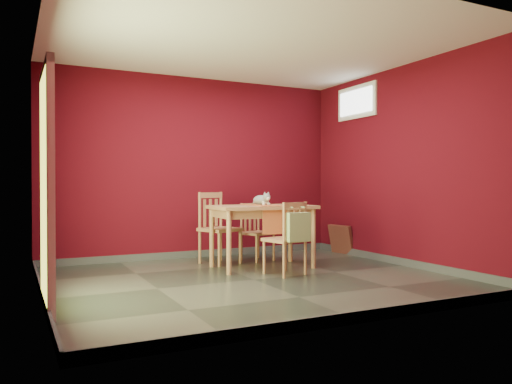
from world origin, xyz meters
name	(u,v)px	position (x,y,z in m)	size (l,w,h in m)	color
ground	(254,280)	(0.00, 0.00, 0.00)	(4.50, 4.50, 0.00)	#2D342D
room_shell	(254,275)	(0.00, 0.00, 0.05)	(4.50, 4.50, 4.50)	#4A0712
doorway	(45,181)	(-2.23, -0.40, 1.12)	(0.06, 1.01, 2.13)	#B7D838
window	(356,102)	(2.23, 1.00, 2.35)	(0.05, 0.90, 0.50)	white
outlet_plate	(288,233)	(1.60, 1.99, 0.30)	(0.08, 0.01, 0.12)	silver
dining_table	(262,213)	(0.46, 0.70, 0.72)	(1.34, 0.81, 0.82)	#A6714D
table_runner	(266,210)	(0.46, 0.58, 0.77)	(0.36, 0.72, 0.36)	#AF552D
chair_far_left	(218,227)	(0.08, 1.31, 0.50)	(0.59, 0.59, 0.99)	#A6714D
chair_far_right	(256,231)	(0.68, 1.32, 0.42)	(0.47, 0.47, 0.83)	#A6714D
chair_near	(287,238)	(0.49, 0.09, 0.45)	(0.50, 0.50, 0.89)	#A6714D
tote_bag	(298,227)	(0.52, -0.12, 0.60)	(0.29, 0.18, 0.41)	#8FA86B
cat	(261,198)	(0.49, 0.79, 0.91)	(0.19, 0.37, 0.18)	slate
picture_frame	(341,239)	(2.19, 1.33, 0.23)	(0.22, 0.47, 0.46)	brown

